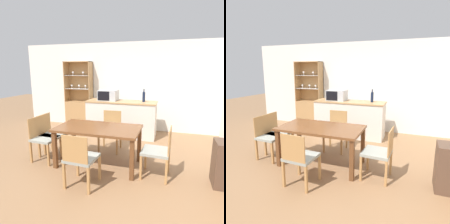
% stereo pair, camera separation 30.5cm
% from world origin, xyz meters
% --- Properties ---
extents(ground_plane, '(18.00, 18.00, 0.00)m').
position_xyz_m(ground_plane, '(0.00, 0.00, 0.00)').
color(ground_plane, '#936B47').
extents(wall_back, '(6.80, 0.06, 2.55)m').
position_xyz_m(wall_back, '(0.00, 2.63, 1.27)').
color(wall_back, white).
rests_on(wall_back, ground_plane).
extents(kitchen_counter, '(1.87, 0.62, 0.95)m').
position_xyz_m(kitchen_counter, '(-0.02, 1.90, 0.48)').
color(kitchen_counter, silver).
rests_on(kitchen_counter, ground_plane).
extents(display_cabinet, '(0.84, 0.35, 2.01)m').
position_xyz_m(display_cabinet, '(-1.52, 2.44, 0.57)').
color(display_cabinet, tan).
rests_on(display_cabinet, ground_plane).
extents(dining_table, '(1.54, 0.84, 0.74)m').
position_xyz_m(dining_table, '(0.00, 0.10, 0.64)').
color(dining_table, brown).
rests_on(dining_table, ground_plane).
extents(dining_chair_head_far, '(0.47, 0.47, 0.86)m').
position_xyz_m(dining_chair_head_far, '(0.00, 0.86, 0.46)').
color(dining_chair_head_far, '#999E93').
rests_on(dining_chair_head_far, ground_plane).
extents(dining_chair_side_left_far, '(0.47, 0.47, 0.86)m').
position_xyz_m(dining_chair_side_left_far, '(-1.10, 0.23, 0.46)').
color(dining_chair_side_left_far, '#999E93').
rests_on(dining_chair_side_left_far, ground_plane).
extents(dining_chair_head_near, '(0.46, 0.46, 0.86)m').
position_xyz_m(dining_chair_head_near, '(0.00, -0.65, 0.46)').
color(dining_chair_head_near, '#999E93').
rests_on(dining_chair_head_near, ground_plane).
extents(dining_chair_side_left_near, '(0.47, 0.47, 0.86)m').
position_xyz_m(dining_chair_side_left_near, '(-1.10, -0.02, 0.46)').
color(dining_chair_side_left_near, '#999E93').
rests_on(dining_chair_side_left_near, ground_plane).
extents(dining_chair_side_right_near, '(0.47, 0.47, 0.86)m').
position_xyz_m(dining_chair_side_right_near, '(1.11, -0.03, 0.46)').
color(dining_chair_side_right_near, '#999E93').
rests_on(dining_chair_side_right_near, ground_plane).
extents(microwave, '(0.50, 0.40, 0.28)m').
position_xyz_m(microwave, '(-0.40, 1.94, 1.09)').
color(microwave, '#B7BABF').
rests_on(microwave, kitchen_counter).
extents(wine_bottle, '(0.07, 0.07, 0.33)m').
position_xyz_m(wine_bottle, '(0.57, 1.95, 1.09)').
color(wine_bottle, '#141E38').
rests_on(wine_bottle, kitchen_counter).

